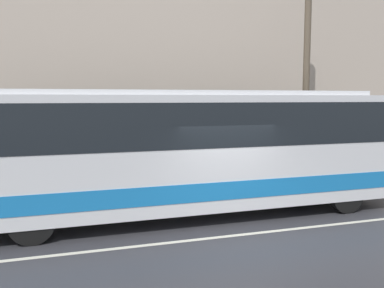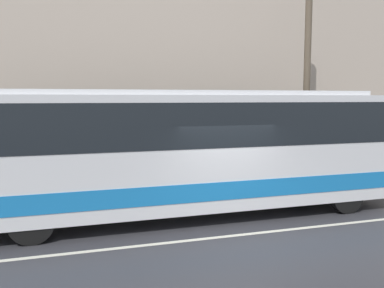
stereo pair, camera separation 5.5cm
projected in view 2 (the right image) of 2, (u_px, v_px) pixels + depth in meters
name	position (u px, v px, depth m)	size (l,w,h in m)	color
ground_plane	(239.00, 235.00, 9.89)	(60.00, 60.00, 0.00)	#333338
sidewalk	(177.00, 187.00, 14.81)	(60.00, 2.43, 0.17)	gray
building_facade	(166.00, 22.00, 15.47)	(60.00, 0.35, 12.19)	#B7A899
lane_stripe	(239.00, 235.00, 9.89)	(54.00, 0.14, 0.01)	beige
transit_bus	(179.00, 146.00, 11.31)	(12.16, 2.61, 3.35)	silver
utility_pole_near	(307.00, 80.00, 15.17)	(0.24, 0.24, 7.27)	brown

